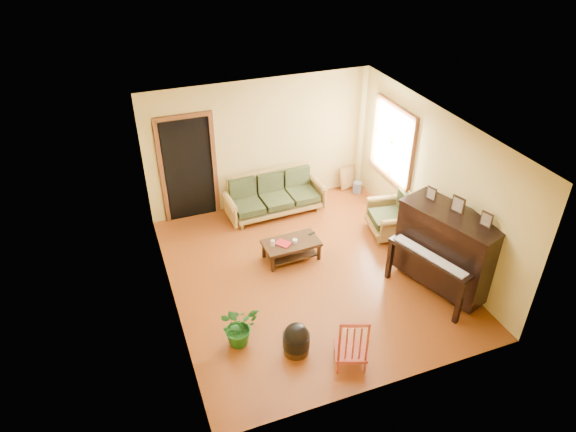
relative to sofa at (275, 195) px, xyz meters
name	(u,v)px	position (x,y,z in m)	size (l,w,h in m)	color
floor	(309,273)	(-0.10, -1.99, -0.41)	(5.00, 5.00, 0.00)	#60280C
doorway	(188,170)	(-1.55, 0.49, 0.61)	(1.08, 0.16, 2.05)	black
window	(393,142)	(2.11, -0.69, 1.09)	(0.12, 1.36, 1.46)	white
sofa	(275,195)	(0.00, 0.00, 0.00)	(1.93, 0.81, 0.83)	olive
coffee_table	(291,250)	(-0.23, -1.50, -0.24)	(0.97, 0.53, 0.35)	black
armchair	(390,214)	(1.76, -1.41, 0.01)	(0.82, 0.86, 0.86)	olive
piano	(447,251)	(1.80, -3.03, 0.28)	(0.93, 1.58, 1.39)	black
footstool	(296,342)	(-0.93, -3.53, -0.23)	(0.38, 0.38, 0.37)	black
red_chair	(351,339)	(-0.32, -3.97, 0.04)	(0.42, 0.46, 0.91)	maroon
leaning_frame	(348,177)	(1.79, 0.41, -0.15)	(0.40, 0.09, 0.53)	#B7823D
ceramic_crock	(357,187)	(1.91, 0.17, -0.29)	(0.19, 0.19, 0.24)	#314294
potted_plant	(239,326)	(-1.63, -3.08, -0.10)	(0.56, 0.48, 0.62)	#175219
book	(280,246)	(-0.46, -1.57, -0.05)	(0.19, 0.25, 0.02)	maroon
candle	(273,243)	(-0.57, -1.50, 0.00)	(0.07, 0.07, 0.11)	white
glass_jar	(295,241)	(-0.18, -1.53, -0.03)	(0.09, 0.09, 0.06)	silver
remote	(312,233)	(0.20, -1.39, -0.05)	(0.13, 0.04, 0.01)	black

